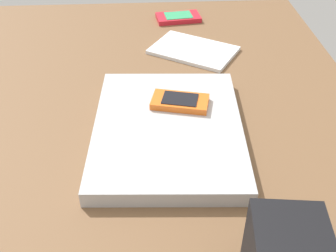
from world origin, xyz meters
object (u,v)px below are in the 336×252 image
at_px(notepad, 193,50).
at_px(cell_phone_on_laptop, 180,102).
at_px(cell_phone_on_desk, 178,17).
at_px(laptop_closed, 168,129).

bearing_deg(notepad, cell_phone_on_laptop, 19.90).
xyz_separation_m(cell_phone_on_desk, notepad, (0.18, 0.02, -0.00)).
bearing_deg(notepad, cell_phone_on_desk, -141.77).
xyz_separation_m(laptop_closed, notepad, (-0.29, 0.07, -0.01)).
bearing_deg(cell_phone_on_desk, notepad, 6.50).
bearing_deg(laptop_closed, cell_phone_on_desk, 176.61).
height_order(laptop_closed, cell_phone_on_laptop, cell_phone_on_laptop).
xyz_separation_m(cell_phone_on_laptop, cell_phone_on_desk, (-0.42, 0.03, -0.03)).
relative_size(cell_phone_on_laptop, cell_phone_on_desk, 0.92).
height_order(cell_phone_on_laptop, notepad, cell_phone_on_laptop).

